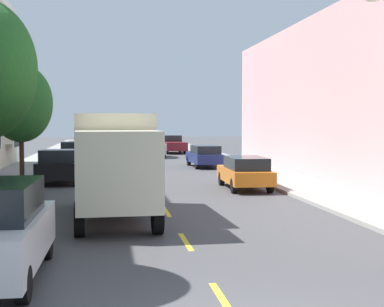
{
  "coord_description": "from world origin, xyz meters",
  "views": [
    {
      "loc": [
        -1.95,
        -7.72,
        3.12
      ],
      "look_at": [
        2.79,
        25.28,
        1.27
      ],
      "focal_mm": 54.16,
      "sensor_mm": 36.0,
      "label": 1
    }
  ],
  "objects_px": {
    "parked_pickup_champagne": "(76,154)",
    "parked_wagon_sky": "(78,150)",
    "parked_pickup_charcoal": "(86,143)",
    "moving_silver_sedan": "(153,146)",
    "parked_pickup_burgundy": "(173,145)",
    "delivery_box_truck": "(114,159)",
    "parked_pickup_black": "(61,166)",
    "street_tree_third": "(21,103)",
    "parked_wagon_orange": "(245,172)",
    "parked_wagon_navy": "(205,155)",
    "parked_pickup_forest": "(84,146)"
  },
  "relations": [
    {
      "from": "parked_wagon_orange",
      "to": "moving_silver_sedan",
      "type": "relative_size",
      "value": 0.99
    },
    {
      "from": "parked_pickup_charcoal",
      "to": "moving_silver_sedan",
      "type": "relative_size",
      "value": 1.1
    },
    {
      "from": "parked_wagon_orange",
      "to": "parked_pickup_champagne",
      "type": "relative_size",
      "value": 0.89
    },
    {
      "from": "parked_pickup_champagne",
      "to": "parked_pickup_black",
      "type": "xyz_separation_m",
      "value": [
        -0.13,
        -11.19,
        0.0
      ]
    },
    {
      "from": "parked_wagon_navy",
      "to": "parked_pickup_forest",
      "type": "distance_m",
      "value": 17.78
    },
    {
      "from": "parked_pickup_charcoal",
      "to": "parked_pickup_black",
      "type": "bearing_deg",
      "value": -90.01
    },
    {
      "from": "moving_silver_sedan",
      "to": "street_tree_third",
      "type": "bearing_deg",
      "value": -112.77
    },
    {
      "from": "street_tree_third",
      "to": "moving_silver_sedan",
      "type": "xyz_separation_m",
      "value": [
        8.2,
        19.53,
        -3.06
      ]
    },
    {
      "from": "parked_pickup_burgundy",
      "to": "parked_pickup_charcoal",
      "type": "bearing_deg",
      "value": 148.14
    },
    {
      "from": "parked_wagon_sky",
      "to": "moving_silver_sedan",
      "type": "relative_size",
      "value": 0.98
    },
    {
      "from": "parked_wagon_navy",
      "to": "parked_pickup_charcoal",
      "type": "xyz_separation_m",
      "value": [
        -8.88,
        23.29,
        0.02
      ]
    },
    {
      "from": "street_tree_third",
      "to": "parked_wagon_orange",
      "type": "xyz_separation_m",
      "value": [
        10.64,
        -4.75,
        -3.24
      ]
    },
    {
      "from": "street_tree_third",
      "to": "delivery_box_truck",
      "type": "xyz_separation_m",
      "value": [
        4.59,
        -11.91,
        -2.15
      ]
    },
    {
      "from": "parked_wagon_sky",
      "to": "moving_silver_sedan",
      "type": "distance_m",
      "value": 6.56
    },
    {
      "from": "parked_pickup_black",
      "to": "parked_wagon_sky",
      "type": "relative_size",
      "value": 1.14
    },
    {
      "from": "street_tree_third",
      "to": "parked_wagon_navy",
      "type": "relative_size",
      "value": 1.25
    },
    {
      "from": "street_tree_third",
      "to": "parked_wagon_navy",
      "type": "height_order",
      "value": "street_tree_third"
    },
    {
      "from": "parked_wagon_orange",
      "to": "parked_pickup_champagne",
      "type": "height_order",
      "value": "parked_pickup_champagne"
    },
    {
      "from": "delivery_box_truck",
      "to": "parked_wagon_orange",
      "type": "bearing_deg",
      "value": 49.82
    },
    {
      "from": "parked_wagon_sky",
      "to": "street_tree_third",
      "type": "bearing_deg",
      "value": -96.29
    },
    {
      "from": "parked_wagon_navy",
      "to": "parked_wagon_orange",
      "type": "bearing_deg",
      "value": -91.13
    },
    {
      "from": "parked_wagon_orange",
      "to": "street_tree_third",
      "type": "bearing_deg",
      "value": 155.95
    },
    {
      "from": "parked_pickup_champagne",
      "to": "parked_pickup_black",
      "type": "height_order",
      "value": "same"
    },
    {
      "from": "parked_pickup_charcoal",
      "to": "moving_silver_sedan",
      "type": "bearing_deg",
      "value": -62.43
    },
    {
      "from": "parked_pickup_champagne",
      "to": "parked_wagon_sky",
      "type": "xyz_separation_m",
      "value": [
        -0.2,
        6.93,
        -0.02
      ]
    },
    {
      "from": "parked_pickup_forest",
      "to": "moving_silver_sedan",
      "type": "relative_size",
      "value": 1.11
    },
    {
      "from": "delivery_box_truck",
      "to": "parked_pickup_charcoal",
      "type": "relative_size",
      "value": 1.38
    },
    {
      "from": "parked_pickup_champagne",
      "to": "parked_pickup_burgundy",
      "type": "bearing_deg",
      "value": 60.68
    },
    {
      "from": "parked_wagon_orange",
      "to": "parked_pickup_forest",
      "type": "distance_m",
      "value": 29.59
    },
    {
      "from": "parked_pickup_black",
      "to": "parked_pickup_burgundy",
      "type": "bearing_deg",
      "value": 71.76
    },
    {
      "from": "parked_pickup_champagne",
      "to": "delivery_box_truck",
      "type": "bearing_deg",
      "value": -83.78
    },
    {
      "from": "street_tree_third",
      "to": "parked_pickup_burgundy",
      "type": "relative_size",
      "value": 1.11
    },
    {
      "from": "parked_wagon_navy",
      "to": "parked_pickup_champagne",
      "type": "bearing_deg",
      "value": 163.82
    },
    {
      "from": "parked_pickup_champagne",
      "to": "parked_pickup_forest",
      "type": "relative_size",
      "value": 0.99
    },
    {
      "from": "parked_pickup_burgundy",
      "to": "moving_silver_sedan",
      "type": "relative_size",
      "value": 1.11
    },
    {
      "from": "delivery_box_truck",
      "to": "parked_pickup_black",
      "type": "height_order",
      "value": "delivery_box_truck"
    },
    {
      "from": "delivery_box_truck",
      "to": "parked_pickup_forest",
      "type": "bearing_deg",
      "value": 93.85
    },
    {
      "from": "delivery_box_truck",
      "to": "parked_pickup_black",
      "type": "xyz_separation_m",
      "value": [
        -2.59,
        11.36,
        -1.07
      ]
    },
    {
      "from": "parked_pickup_champagne",
      "to": "parked_pickup_burgundy",
      "type": "height_order",
      "value": "same"
    },
    {
      "from": "street_tree_third",
      "to": "parked_wagon_sky",
      "type": "bearing_deg",
      "value": 83.71
    },
    {
      "from": "street_tree_third",
      "to": "parked_wagon_orange",
      "type": "relative_size",
      "value": 1.25
    },
    {
      "from": "parked_wagon_navy",
      "to": "parked_pickup_black",
      "type": "distance_m",
      "value": 12.4
    },
    {
      "from": "parked_pickup_burgundy",
      "to": "parked_wagon_orange",
      "type": "bearing_deg",
      "value": -90.19
    },
    {
      "from": "parked_wagon_orange",
      "to": "parked_pickup_black",
      "type": "relative_size",
      "value": 0.89
    },
    {
      "from": "parked_pickup_burgundy",
      "to": "delivery_box_truck",
      "type": "bearing_deg",
      "value": -99.22
    },
    {
      "from": "parked_pickup_charcoal",
      "to": "parked_pickup_champagne",
      "type": "xyz_separation_m",
      "value": [
        0.13,
        -20.75,
        0.0
      ]
    },
    {
      "from": "delivery_box_truck",
      "to": "parked_pickup_forest",
      "type": "height_order",
      "value": "delivery_box_truck"
    },
    {
      "from": "delivery_box_truck",
      "to": "parked_wagon_sky",
      "type": "bearing_deg",
      "value": 95.15
    },
    {
      "from": "delivery_box_truck",
      "to": "parked_pickup_burgundy",
      "type": "bearing_deg",
      "value": 80.78
    },
    {
      "from": "parked_pickup_champagne",
      "to": "moving_silver_sedan",
      "type": "xyz_separation_m",
      "value": [
        6.07,
        8.89,
        0.16
      ]
    }
  ]
}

